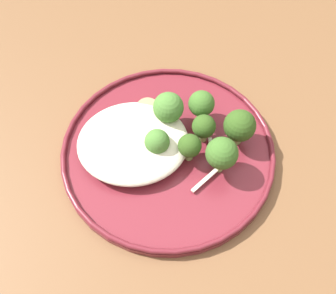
{
  "coord_description": "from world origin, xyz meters",
  "views": [
    {
      "loc": [
        0.05,
        0.27,
        1.24
      ],
      "look_at": [
        0.03,
        -0.02,
        0.76
      ],
      "focal_mm": 45.12,
      "sensor_mm": 36.0,
      "label": 1
    }
  ],
  "objects_px": {
    "broccoli_floret_left_leaning": "(168,108)",
    "broccoli_floret_beside_noodles": "(240,126)",
    "seared_scallop_rear_pale": "(133,144)",
    "seared_scallop_half_hidden": "(114,128)",
    "broccoli_floret_center_pile": "(190,146)",
    "broccoli_floret_small_sprig": "(201,104)",
    "seared_scallop_large_seared": "(148,134)",
    "broccoli_floret_rear_charred": "(222,154)",
    "broccoli_floret_front_edge": "(204,127)",
    "dinner_plate": "(168,151)",
    "broccoli_floret_split_head": "(157,142)",
    "seared_scallop_center_golden": "(148,109)"
  },
  "relations": [
    {
      "from": "broccoli_floret_left_leaning",
      "to": "broccoli_floret_beside_noodles",
      "type": "xyz_separation_m",
      "value": [
        -0.09,
        0.03,
        -0.0
      ]
    },
    {
      "from": "seared_scallop_rear_pale",
      "to": "broccoli_floret_left_leaning",
      "type": "height_order",
      "value": "broccoli_floret_left_leaning"
    },
    {
      "from": "seared_scallop_half_hidden",
      "to": "broccoli_floret_center_pile",
      "type": "bearing_deg",
      "value": 154.29
    },
    {
      "from": "broccoli_floret_small_sprig",
      "to": "seared_scallop_rear_pale",
      "type": "bearing_deg",
      "value": 24.59
    },
    {
      "from": "seared_scallop_large_seared",
      "to": "broccoli_floret_rear_charred",
      "type": "height_order",
      "value": "broccoli_floret_rear_charred"
    },
    {
      "from": "broccoli_floret_rear_charred",
      "to": "broccoli_floret_beside_noodles",
      "type": "bearing_deg",
      "value": -124.89
    },
    {
      "from": "broccoli_floret_small_sprig",
      "to": "broccoli_floret_front_edge",
      "type": "xyz_separation_m",
      "value": [
        0.0,
        0.03,
        -0.0
      ]
    },
    {
      "from": "dinner_plate",
      "to": "broccoli_floret_center_pile",
      "type": "relative_size",
      "value": 6.34
    },
    {
      "from": "seared_scallop_large_seared",
      "to": "broccoli_floret_small_sprig",
      "type": "height_order",
      "value": "broccoli_floret_small_sprig"
    },
    {
      "from": "dinner_plate",
      "to": "seared_scallop_rear_pale",
      "type": "xyz_separation_m",
      "value": [
        0.05,
        -0.01,
        0.01
      ]
    },
    {
      "from": "broccoli_floret_rear_charred",
      "to": "broccoli_floret_split_head",
      "type": "xyz_separation_m",
      "value": [
        0.08,
        -0.03,
        -0.01
      ]
    },
    {
      "from": "broccoli_floret_split_head",
      "to": "broccoli_floret_center_pile",
      "type": "relative_size",
      "value": 1.05
    },
    {
      "from": "seared_scallop_half_hidden",
      "to": "seared_scallop_large_seared",
      "type": "xyz_separation_m",
      "value": [
        -0.05,
        0.01,
        -0.0
      ]
    },
    {
      "from": "broccoli_floret_beside_noodles",
      "to": "broccoli_floret_center_pile",
      "type": "distance_m",
      "value": 0.07
    },
    {
      "from": "dinner_plate",
      "to": "seared_scallop_rear_pale",
      "type": "relative_size",
      "value": 11.91
    },
    {
      "from": "seared_scallop_center_golden",
      "to": "broccoli_floret_small_sprig",
      "type": "height_order",
      "value": "broccoli_floret_small_sprig"
    },
    {
      "from": "broccoli_floret_front_edge",
      "to": "seared_scallop_large_seared",
      "type": "bearing_deg",
      "value": -4.26
    },
    {
      "from": "seared_scallop_center_golden",
      "to": "broccoli_floret_front_edge",
      "type": "bearing_deg",
      "value": 146.88
    },
    {
      "from": "broccoli_floret_split_head",
      "to": "seared_scallop_center_golden",
      "type": "bearing_deg",
      "value": -81.45
    },
    {
      "from": "seared_scallop_half_hidden",
      "to": "broccoli_floret_center_pile",
      "type": "height_order",
      "value": "broccoli_floret_center_pile"
    },
    {
      "from": "broccoli_floret_small_sprig",
      "to": "broccoli_floret_center_pile",
      "type": "distance_m",
      "value": 0.07
    },
    {
      "from": "seared_scallop_rear_pale",
      "to": "broccoli_floret_beside_noodles",
      "type": "height_order",
      "value": "broccoli_floret_beside_noodles"
    },
    {
      "from": "broccoli_floret_left_leaning",
      "to": "broccoli_floret_small_sprig",
      "type": "bearing_deg",
      "value": -171.93
    },
    {
      "from": "seared_scallop_rear_pale",
      "to": "broccoli_floret_center_pile",
      "type": "xyz_separation_m",
      "value": [
        -0.07,
        0.02,
        0.02
      ]
    },
    {
      "from": "broccoli_floret_small_sprig",
      "to": "seared_scallop_center_golden",
      "type": "bearing_deg",
      "value": -9.91
    },
    {
      "from": "broccoli_floret_left_leaning",
      "to": "broccoli_floret_center_pile",
      "type": "bearing_deg",
      "value": 112.68
    },
    {
      "from": "broccoli_floret_beside_noodles",
      "to": "broccoli_floret_small_sprig",
      "type": "distance_m",
      "value": 0.06
    },
    {
      "from": "seared_scallop_center_golden",
      "to": "seared_scallop_large_seared",
      "type": "relative_size",
      "value": 1.09
    },
    {
      "from": "seared_scallop_rear_pale",
      "to": "broccoli_floret_beside_noodles",
      "type": "relative_size",
      "value": 0.42
    },
    {
      "from": "broccoli_floret_beside_noodles",
      "to": "broccoli_floret_center_pile",
      "type": "relative_size",
      "value": 1.28
    },
    {
      "from": "seared_scallop_half_hidden",
      "to": "broccoli_floret_left_leaning",
      "type": "xyz_separation_m",
      "value": [
        -0.08,
        -0.01,
        0.03
      ]
    },
    {
      "from": "seared_scallop_rear_pale",
      "to": "broccoli_floret_front_edge",
      "type": "xyz_separation_m",
      "value": [
        -0.1,
        -0.01,
        0.02
      ]
    },
    {
      "from": "dinner_plate",
      "to": "broccoli_floret_front_edge",
      "type": "relative_size",
      "value": 6.19
    },
    {
      "from": "seared_scallop_half_hidden",
      "to": "broccoli_floret_left_leaning",
      "type": "distance_m",
      "value": 0.08
    },
    {
      "from": "dinner_plate",
      "to": "seared_scallop_half_hidden",
      "type": "bearing_deg",
      "value": -26.22
    },
    {
      "from": "broccoli_floret_front_edge",
      "to": "broccoli_floret_center_pile",
      "type": "relative_size",
      "value": 1.02
    },
    {
      "from": "broccoli_floret_beside_noodles",
      "to": "broccoli_floret_split_head",
      "type": "relative_size",
      "value": 1.22
    },
    {
      "from": "broccoli_floret_small_sprig",
      "to": "broccoli_floret_front_edge",
      "type": "relative_size",
      "value": 1.13
    },
    {
      "from": "broccoli_floret_left_leaning",
      "to": "broccoli_floret_beside_noodles",
      "type": "height_order",
      "value": "broccoli_floret_left_leaning"
    },
    {
      "from": "broccoli_floret_small_sprig",
      "to": "broccoli_floret_rear_charred",
      "type": "bearing_deg",
      "value": 100.96
    },
    {
      "from": "dinner_plate",
      "to": "seared_scallop_center_golden",
      "type": "xyz_separation_m",
      "value": [
        0.02,
        -0.06,
        0.01
      ]
    },
    {
      "from": "broccoli_floret_beside_noodles",
      "to": "broccoli_floret_split_head",
      "type": "xyz_separation_m",
      "value": [
        0.11,
        0.01,
        -0.01
      ]
    },
    {
      "from": "broccoli_floret_left_leaning",
      "to": "broccoli_floret_rear_charred",
      "type": "distance_m",
      "value": 0.1
    },
    {
      "from": "seared_scallop_half_hidden",
      "to": "seared_scallop_rear_pale",
      "type": "distance_m",
      "value": 0.04
    },
    {
      "from": "broccoli_floret_rear_charred",
      "to": "broccoli_floret_front_edge",
      "type": "distance_m",
      "value": 0.05
    },
    {
      "from": "broccoli_floret_front_edge",
      "to": "broccoli_floret_split_head",
      "type": "bearing_deg",
      "value": 17.73
    },
    {
      "from": "broccoli_floret_left_leaning",
      "to": "broccoli_floret_rear_charred",
      "type": "xyz_separation_m",
      "value": [
        -0.06,
        0.08,
        0.0
      ]
    },
    {
      "from": "seared_scallop_center_golden",
      "to": "seared_scallop_large_seared",
      "type": "bearing_deg",
      "value": 88.28
    },
    {
      "from": "broccoli_floret_rear_charred",
      "to": "broccoli_floret_split_head",
      "type": "relative_size",
      "value": 1.27
    },
    {
      "from": "dinner_plate",
      "to": "broccoli_floret_left_leaning",
      "type": "distance_m",
      "value": 0.06
    }
  ]
}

